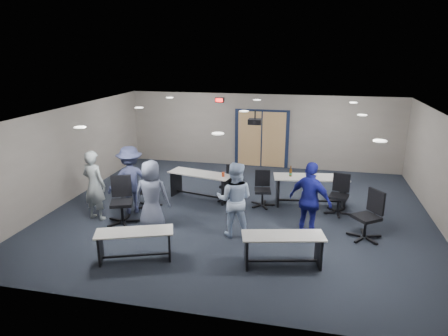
% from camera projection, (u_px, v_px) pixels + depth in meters
% --- Properties ---
extents(floor, '(10.00, 10.00, 0.00)m').
position_uv_depth(floor, '(239.00, 211.00, 10.89)').
color(floor, black).
rests_on(floor, ground).
extents(back_wall, '(10.00, 0.04, 2.70)m').
position_uv_depth(back_wall, '(262.00, 131.00, 14.72)').
color(back_wall, slate).
rests_on(back_wall, floor).
extents(front_wall, '(10.00, 0.04, 2.70)m').
position_uv_depth(front_wall, '(189.00, 241.00, 6.30)').
color(front_wall, slate).
rests_on(front_wall, floor).
extents(left_wall, '(0.04, 9.00, 2.70)m').
position_uv_depth(left_wall, '(70.00, 154.00, 11.55)').
color(left_wall, slate).
rests_on(left_wall, floor).
extents(right_wall, '(0.04, 9.00, 2.70)m').
position_uv_depth(right_wall, '(447.00, 176.00, 9.47)').
color(right_wall, slate).
rests_on(right_wall, floor).
extents(ceiling, '(10.00, 9.00, 0.04)m').
position_uv_depth(ceiling, '(241.00, 113.00, 10.12)').
color(ceiling, silver).
rests_on(ceiling, back_wall).
extents(double_door, '(2.00, 0.07, 2.20)m').
position_uv_depth(double_door, '(262.00, 139.00, 14.77)').
color(double_door, black).
rests_on(double_door, back_wall).
extents(exit_sign, '(0.32, 0.07, 0.18)m').
position_uv_depth(exit_sign, '(219.00, 100.00, 14.68)').
color(exit_sign, black).
rests_on(exit_sign, back_wall).
extents(ceiling_projector, '(0.35, 0.32, 0.37)m').
position_uv_depth(ceiling_projector, '(255.00, 121.00, 10.61)').
color(ceiling_projector, black).
rests_on(ceiling_projector, ceiling).
extents(ceiling_can_lights, '(6.24, 5.74, 0.02)m').
position_uv_depth(ceiling_can_lights, '(242.00, 113.00, 10.36)').
color(ceiling_can_lights, white).
rests_on(ceiling_can_lights, ceiling).
extents(table_front_left, '(1.67, 1.05, 0.64)m').
position_uv_depth(table_front_left, '(135.00, 240.00, 8.29)').
color(table_front_left, '#ACA9A3').
rests_on(table_front_left, floor).
extents(table_front_right, '(1.74, 0.91, 0.67)m').
position_uv_depth(table_front_right, '(283.00, 245.00, 8.06)').
color(table_front_right, '#ACA9A3').
rests_on(table_front_right, floor).
extents(table_back_left, '(1.99, 1.04, 0.90)m').
position_uv_depth(table_back_left, '(201.00, 181.00, 11.73)').
color(table_back_left, '#ACA9A3').
rests_on(table_back_left, floor).
extents(table_back_right, '(2.13, 0.99, 1.14)m').
position_uv_depth(table_back_right, '(310.00, 185.00, 11.22)').
color(table_back_right, '#ACA9A3').
rests_on(table_back_right, floor).
extents(chair_back_a, '(0.79, 0.79, 1.00)m').
position_uv_depth(chair_back_a, '(149.00, 190.00, 11.10)').
color(chair_back_a, black).
rests_on(chair_back_a, floor).
extents(chair_back_b, '(0.80, 0.80, 1.05)m').
position_uv_depth(chair_back_b, '(230.00, 185.00, 11.43)').
color(chair_back_b, black).
rests_on(chair_back_b, floor).
extents(chair_back_c, '(0.73, 0.73, 1.00)m').
position_uv_depth(chair_back_c, '(263.00, 189.00, 11.12)').
color(chair_back_c, black).
rests_on(chair_back_c, floor).
extents(chair_back_d, '(0.82, 0.82, 1.07)m').
position_uv_depth(chair_back_d, '(339.00, 195.00, 10.60)').
color(chair_back_d, black).
rests_on(chair_back_d, floor).
extents(chair_loose_left, '(0.98, 0.98, 1.20)m').
position_uv_depth(chair_loose_left, '(121.00, 201.00, 9.98)').
color(chair_loose_left, black).
rests_on(chair_loose_left, floor).
extents(chair_loose_right, '(1.03, 1.03, 1.17)m').
position_uv_depth(chair_loose_right, '(366.00, 215.00, 9.17)').
color(chair_loose_right, black).
rests_on(chair_loose_right, floor).
extents(person_gray, '(0.75, 0.57, 1.83)m').
position_uv_depth(person_gray, '(94.00, 185.00, 10.18)').
color(person_gray, '#929D9F').
rests_on(person_gray, floor).
extents(person_plaid, '(0.89, 0.62, 1.74)m').
position_uv_depth(person_plaid, '(152.00, 196.00, 9.59)').
color(person_plaid, slate).
rests_on(person_plaid, floor).
extents(person_lightblue, '(0.89, 0.70, 1.80)m').
position_uv_depth(person_lightblue, '(235.00, 200.00, 9.26)').
color(person_lightblue, '#BBD3F8').
rests_on(person_lightblue, floor).
extents(person_navy, '(1.15, 0.92, 1.83)m').
position_uv_depth(person_navy, '(310.00, 201.00, 9.14)').
color(person_navy, navy).
rests_on(person_navy, floor).
extents(person_back, '(1.36, 1.18, 1.83)m').
position_uv_depth(person_back, '(131.00, 180.00, 10.61)').
color(person_back, '#393F66').
rests_on(person_back, floor).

